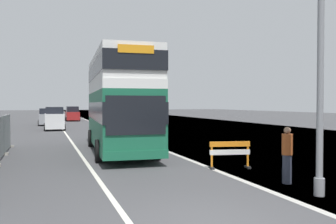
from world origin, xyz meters
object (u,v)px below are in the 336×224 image
Objects in this scene: car_oncoming_near at (54,119)px; pedestrian_at_kerb at (287,155)px; car_receding_far at (72,114)px; double_decker_bus at (119,101)px; car_receding_mid at (47,117)px; lamppost_foreground at (321,49)px; roadworks_barrier at (230,152)px.

car_oncoming_near is 2.11× the size of pedestrian_at_kerb.
car_oncoming_near is 18.34m from car_receding_far.
double_decker_bus is 2.60× the size of car_receding_mid.
lamppost_foreground is at bearing -94.82° from pedestrian_at_kerb.
car_oncoming_near is at bearing 102.52° from lamppost_foreground.
double_decker_bus is 9.98m from pedestrian_at_kerb.
car_receding_far is at bearing 80.67° from car_oncoming_near.
double_decker_bus is at bearing -90.24° from car_receding_far.
lamppost_foreground reaches higher than roadworks_barrier.
car_receding_mid is (-0.64, 8.32, -0.11)m from car_oncoming_near.
lamppost_foreground reaches higher than pedestrian_at_kerb.
double_decker_bus reaches higher than car_receding_mid.
roadworks_barrier is 0.38× the size of car_receding_far.
pedestrian_at_kerb is (6.42, -26.74, -0.14)m from car_oncoming_near.
lamppost_foreground is at bearing -85.91° from car_receding_far.
car_receding_far is at bearing 94.12° from roadworks_barrier.
pedestrian_at_kerb is (7.06, -35.06, -0.03)m from car_receding_mid.
lamppost_foreground is 2.24× the size of car_oncoming_near.
car_oncoming_near is 0.96× the size of car_receding_mid.
double_decker_bus is 11.34m from lamppost_foreground.
car_receding_mid is 2.19× the size of pedestrian_at_kerb.
car_receding_mid reaches higher than pedestrian_at_kerb.
double_decker_bus reaches higher than car_oncoming_near.
lamppost_foreground is 3.51m from pedestrian_at_kerb.
car_receding_far is at bearing 89.76° from double_decker_bus.
lamppost_foreground is 4.72× the size of pedestrian_at_kerb.
roadworks_barrier is 32.79m from car_receding_mid.
lamppost_foreground is 5.65m from roadworks_barrier.
car_receding_mid is at bearing -110.28° from car_receding_far.
car_oncoming_near is at bearing -99.33° from car_receding_far.
car_oncoming_near is at bearing 104.12° from roadworks_barrier.
lamppost_foreground is 46.62m from car_receding_far.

